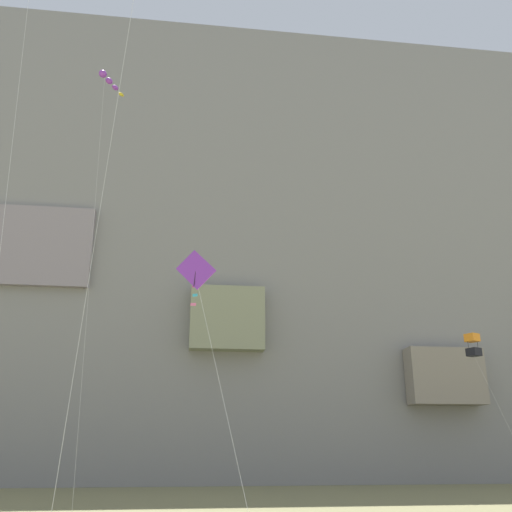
{
  "coord_description": "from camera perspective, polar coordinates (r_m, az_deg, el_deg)",
  "views": [
    {
      "loc": [
        -4.5,
        -4.63,
        3.93
      ],
      "look_at": [
        -0.49,
        26.56,
        14.63
      ],
      "focal_mm": 39.11,
      "sensor_mm": 36.0,
      "label": 1
    }
  ],
  "objects": [
    {
      "name": "kite_windsock_upper_left",
      "position": [
        46.97,
        -14.86,
        16.8
      ],
      "size": [
        1.93,
        4.33,
        31.41
      ],
      "color": "purple",
      "rests_on": "ground"
    },
    {
      "name": "kite_box_low_left",
      "position": [
        51.24,
        21.31,
        -8.49
      ],
      "size": [
        2.83,
        4.06,
        12.94
      ],
      "color": "orange",
      "rests_on": "ground"
    },
    {
      "name": "cliff_face",
      "position": [
        75.4,
        -3.51,
        0.28
      ],
      "size": [
        180.0,
        23.48,
        57.08
      ],
      "color": "gray",
      "rests_on": "ground"
    },
    {
      "name": "kite_diamond_near_cliff",
      "position": [
        22.51,
        -6.05,
        -2.09
      ],
      "size": [
        3.08,
        4.29,
        11.58
      ],
      "color": "purple",
      "rests_on": "ground"
    }
  ]
}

